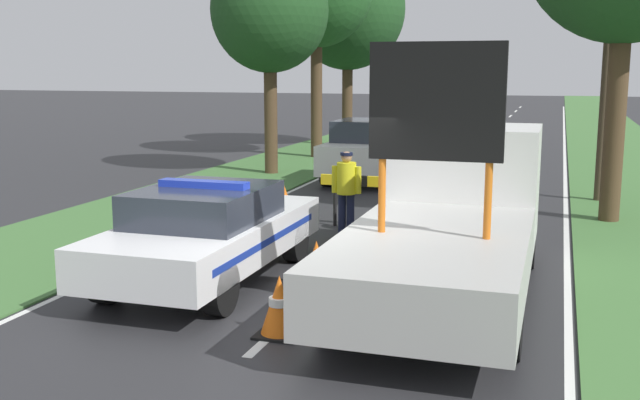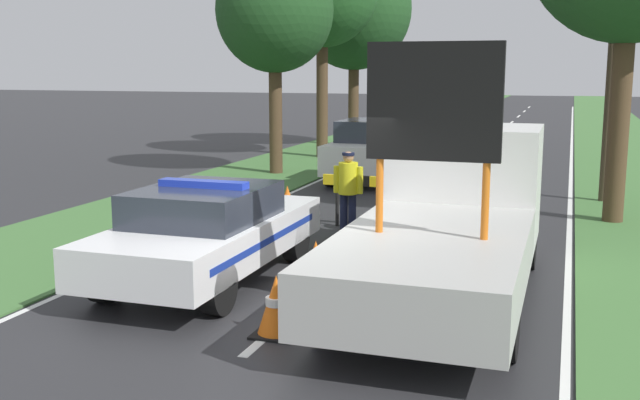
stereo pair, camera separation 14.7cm
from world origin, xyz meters
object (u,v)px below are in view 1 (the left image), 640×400
Objects in this scene: queued_car_sedan_silver at (445,120)px; roadside_tree_mid_right at (348,10)px; police_officer at (346,186)px; roadside_tree_mid_left at (270,11)px; traffic_cone_near_police at (508,233)px; traffic_cone_behind_barrier at (280,306)px; queued_car_hatch_blue at (427,130)px; traffic_cone_centre_front at (316,262)px; utility_pole at (607,58)px; police_car at (209,231)px; work_truck at (451,217)px; queued_car_suv_grey at (463,111)px; queued_car_van_white at (367,150)px; traffic_cone_near_truck at (285,200)px; pedestrian_civilian at (407,181)px; road_barrier at (392,186)px.

queued_car_sedan_silver is 7.90m from roadside_tree_mid_right.
police_officer is 9.23m from roadside_tree_mid_left.
traffic_cone_near_police is 0.78× the size of traffic_cone_behind_barrier.
queued_car_sedan_silver is (-0.42, 7.43, -0.13)m from queued_car_hatch_blue.
queued_car_hatch_blue reaches higher than traffic_cone_behind_barrier.
traffic_cone_behind_barrier is (0.27, -2.21, 0.05)m from traffic_cone_centre_front.
roadside_tree_mid_right reaches higher than utility_pole.
police_car is 17.30m from queued_car_hatch_blue.
police_car reaches higher than queued_car_sedan_silver.
queued_car_suv_grey is at bearing -86.30° from work_truck.
police_car is 11.91m from roadside_tree_mid_left.
police_car is at bearing -80.26° from roadside_tree_mid_right.
queued_car_van_white reaches higher than traffic_cone_near_police.
work_truck is at bearing 56.95° from traffic_cone_behind_barrier.
traffic_cone_centre_front is at bearing 5.05° from work_truck.
roadside_tree_mid_left is (-2.52, 5.64, 4.36)m from traffic_cone_near_truck.
pedestrian_civilian reaches higher than traffic_cone_centre_front.
utility_pole is (5.96, -1.48, 2.45)m from queued_car_van_white.
traffic_cone_near_police is at bearing -107.36° from utility_pole.
queued_car_suv_grey is (0.58, 25.54, 0.51)m from traffic_cone_near_truck.
police_car is 1.63m from traffic_cone_centre_front.
queued_car_sedan_silver is 0.71× the size of roadside_tree_mid_left.
queued_car_sedan_silver is (0.04, 14.47, -0.13)m from queued_car_van_white.
traffic_cone_behind_barrier is at bearing 94.29° from queued_car_sedan_silver.
pedestrian_civilian reaches higher than queued_car_van_white.
police_officer is 5.43m from traffic_cone_behind_barrier.
pedestrian_civilian is (-1.21, 2.92, 0.03)m from work_truck.
traffic_cone_behind_barrier is 0.16× the size of queued_car_hatch_blue.
roadside_tree_mid_right is (-3.12, -11.59, 4.49)m from queued_car_suv_grey.
roadside_tree_mid_right is (-5.47, 15.51, 4.24)m from pedestrian_civilian.
queued_car_sedan_silver is at bearing -86.75° from queued_car_hatch_blue.
utility_pole is at bearing 72.64° from traffic_cone_near_police.
traffic_cone_behind_barrier is at bearing -113.30° from traffic_cone_near_police.
police_officer is 2.58× the size of traffic_cone_near_truck.
queued_car_sedan_silver reaches higher than traffic_cone_near_truck.
traffic_cone_near_police is at bearing 66.70° from traffic_cone_behind_barrier.
roadside_tree_mid_left reaches higher than pedestrian_civilian.
roadside_tree_mid_left is (-7.28, 7.41, 4.39)m from traffic_cone_near_police.
traffic_cone_centre_front is at bearing 94.39° from queued_car_hatch_blue.
police_car is 1.01× the size of queued_car_sedan_silver.
traffic_cone_near_police is at bearing 121.71° from queued_car_van_white.
road_barrier is 1.80× the size of police_officer.
traffic_cone_near_truck is at bearing 94.79° from police_car.
pedestrian_civilian reaches higher than traffic_cone_behind_barrier.
traffic_cone_near_police is at bearing -65.08° from roadside_tree_mid_right.
traffic_cone_near_truck is 0.09× the size of roadside_tree_mid_left.
pedestrian_civilian is 0.39× the size of queued_car_hatch_blue.
utility_pole is at bearing -108.97° from work_truck.
queued_car_suv_grey is at bearing -90.24° from queued_car_van_white.
pedestrian_civilian is 13.87m from queued_car_hatch_blue.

